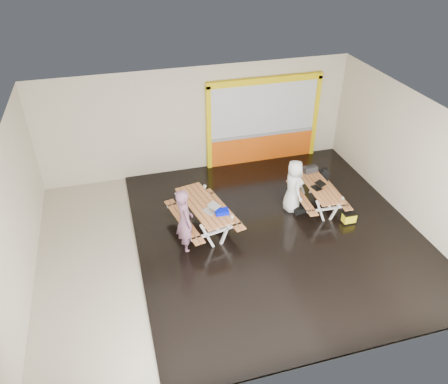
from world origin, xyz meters
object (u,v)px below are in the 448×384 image
object	(u,v)px
toolbox	(310,169)
laptop_right	(318,186)
backpack	(324,175)
picnic_table_right	(318,191)
dark_case	(299,209)
laptop_left	(211,209)
person_right	(293,186)
person_left	(185,221)
fluke_bag	(349,218)
blue_pouch	(222,212)
picnic_table_left	(203,210)

from	to	relation	value
toolbox	laptop_right	bearing A→B (deg)	-100.61
toolbox	backpack	world-z (taller)	toolbox
picnic_table_right	dark_case	bearing A→B (deg)	-168.73
laptop_left	person_right	bearing A→B (deg)	13.21
person_left	laptop_right	size ratio (longest dim) A/B	4.44
picnic_table_right	fluke_bag	distance (m)	1.16
blue_pouch	dark_case	world-z (taller)	blue_pouch
laptop_left	dark_case	distance (m)	2.84
laptop_right	dark_case	size ratio (longest dim) A/B	1.06
person_right	toolbox	world-z (taller)	person_right
laptop_right	toolbox	world-z (taller)	toolbox
toolbox	backpack	size ratio (longest dim) A/B	0.98
laptop_right	backpack	world-z (taller)	backpack
toolbox	fluke_bag	bearing A→B (deg)	-76.30
fluke_bag	backpack	bearing A→B (deg)	91.63
person_left	dark_case	xyz separation A→B (m)	(3.46, 0.64, -0.77)
person_right	dark_case	distance (m)	0.73
laptop_right	backpack	bearing A→B (deg)	51.51
laptop_left	picnic_table_right	bearing A→B (deg)	8.21
picnic_table_right	backpack	xyz separation A→B (m)	(0.46, 0.62, 0.11)
dark_case	toolbox	bearing A→B (deg)	52.73
dark_case	fluke_bag	world-z (taller)	fluke_bag
person_right	backpack	xyz separation A→B (m)	(1.21, 0.49, -0.10)
person_right	toolbox	size ratio (longest dim) A/B	3.77
picnic_table_right	laptop_right	xyz separation A→B (m)	(-0.08, -0.07, 0.22)
picnic_table_left	blue_pouch	size ratio (longest dim) A/B	7.05
person_right	backpack	size ratio (longest dim) A/B	3.71
picnic_table_right	backpack	distance (m)	0.78
person_left	laptop_left	world-z (taller)	person_left
laptop_right	fluke_bag	xyz separation A→B (m)	(0.59, -0.90, -0.60)
person_right	dark_case	xyz separation A→B (m)	(0.13, -0.25, -0.67)
picnic_table_left	laptop_right	size ratio (longest dim) A/B	5.83
laptop_right	person_right	bearing A→B (deg)	163.47
toolbox	fluke_bag	distance (m)	1.93
laptop_right	backpack	distance (m)	0.89
person_right	laptop_left	xyz separation A→B (m)	(-2.58, -0.60, 0.11)
person_left	fluke_bag	world-z (taller)	person_left
person_left	blue_pouch	size ratio (longest dim) A/B	5.37
picnic_table_right	backpack	bearing A→B (deg)	53.05
backpack	dark_case	world-z (taller)	backpack
person_right	picnic_table_right	bearing A→B (deg)	-97.92
person_right	toolbox	bearing A→B (deg)	-49.60
picnic_table_left	person_right	bearing A→B (deg)	5.44
dark_case	fluke_bag	size ratio (longest dim) A/B	1.04
laptop_left	toolbox	xyz separation A→B (m)	(3.40, 1.27, -0.05)
picnic_table_left	fluke_bag	world-z (taller)	picnic_table_left
toolbox	picnic_table_left	bearing A→B (deg)	-165.31
picnic_table_right	laptop_left	distance (m)	3.38
laptop_right	toolbox	xyz separation A→B (m)	(0.16, 0.87, 0.05)
picnic_table_right	toolbox	size ratio (longest dim) A/B	4.45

